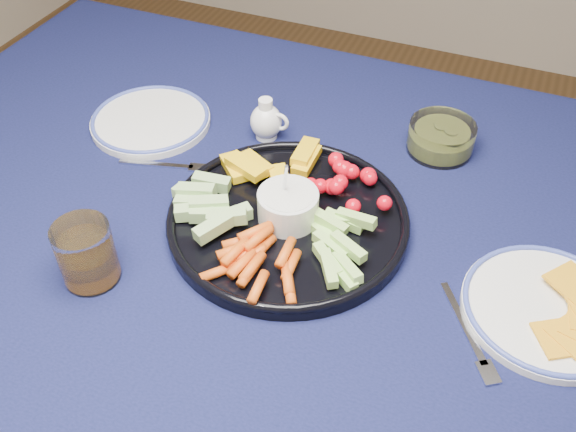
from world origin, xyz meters
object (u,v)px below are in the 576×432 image
at_px(juice_tumbler, 87,257).
at_px(side_plate_extra, 151,120).
at_px(crudite_platter, 286,216).
at_px(pickle_bowl, 441,139).
at_px(dining_table, 311,257).
at_px(creamer_pitcher, 266,121).
at_px(cheese_plate, 548,307).

bearing_deg(juice_tumbler, side_plate_extra, 108.70).
relative_size(crudite_platter, pickle_bowl, 3.23).
xyz_separation_m(dining_table, crudite_platter, (-0.03, -0.03, 0.11)).
relative_size(creamer_pitcher, cheese_plate, 0.34).
bearing_deg(crudite_platter, pickle_bowl, 58.19).
bearing_deg(cheese_plate, crudite_platter, 177.04).
relative_size(crudite_platter, cheese_plate, 1.62).
bearing_deg(cheese_plate, dining_table, 172.35).
relative_size(dining_table, juice_tumbler, 17.01).
relative_size(crudite_platter, side_plate_extra, 1.70).
height_order(crudite_platter, cheese_plate, crudite_platter).
relative_size(creamer_pitcher, pickle_bowl, 0.68).
bearing_deg(pickle_bowl, side_plate_extra, -165.90).
distance_m(dining_table, crudite_platter, 0.12).
bearing_deg(side_plate_extra, juice_tumbler, -71.30).
xyz_separation_m(pickle_bowl, cheese_plate, (0.22, -0.31, -0.01)).
distance_m(dining_table, cheese_plate, 0.39).
height_order(dining_table, pickle_bowl, pickle_bowl).
bearing_deg(crudite_platter, cheese_plate, -2.96).
height_order(juice_tumbler, side_plate_extra, juice_tumbler).
xyz_separation_m(cheese_plate, juice_tumbler, (-0.63, -0.19, 0.03)).
relative_size(crudite_platter, creamer_pitcher, 4.73).
height_order(dining_table, cheese_plate, cheese_plate).
height_order(pickle_bowl, side_plate_extra, pickle_bowl).
height_order(cheese_plate, side_plate_extra, cheese_plate).
height_order(creamer_pitcher, juice_tumbler, juice_tumbler).
distance_m(pickle_bowl, cheese_plate, 0.38).
distance_m(cheese_plate, juice_tumbler, 0.65).
xyz_separation_m(dining_table, side_plate_extra, (-0.38, 0.13, 0.10)).
distance_m(pickle_bowl, juice_tumbler, 0.64).
xyz_separation_m(crudite_platter, cheese_plate, (0.40, -0.02, -0.01)).
bearing_deg(cheese_plate, pickle_bowl, 125.57).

